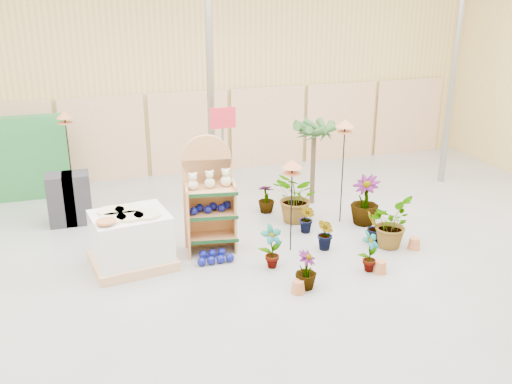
% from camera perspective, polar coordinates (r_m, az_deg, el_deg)
% --- Properties ---
extents(room, '(15.20, 12.10, 4.70)m').
position_cam_1_polar(room, '(8.86, -0.71, 5.92)').
color(room, gray).
rests_on(room, ground).
extents(display_shelf, '(0.92, 0.66, 2.03)m').
position_cam_1_polar(display_shelf, '(9.79, -4.73, -0.66)').
color(display_shelf, tan).
rests_on(display_shelf, ground).
extents(teddy_bears, '(0.74, 0.19, 0.31)m').
position_cam_1_polar(teddy_bears, '(9.59, -4.54, 1.16)').
color(teddy_bears, beige).
rests_on(teddy_bears, display_shelf).
extents(gazing_balls_shelf, '(0.74, 0.25, 0.14)m').
position_cam_1_polar(gazing_balls_shelf, '(9.74, -4.56, -1.59)').
color(gazing_balls_shelf, navy).
rests_on(gazing_balls_shelf, display_shelf).
extents(gazing_balls_floor, '(0.63, 0.39, 0.15)m').
position_cam_1_polar(gazing_balls_floor, '(9.64, -4.18, -6.51)').
color(gazing_balls_floor, navy).
rests_on(gazing_balls_floor, ground).
extents(pallet_stack, '(1.44, 1.26, 0.96)m').
position_cam_1_polar(pallet_stack, '(9.53, -12.37, -4.71)').
color(pallet_stack, tan).
rests_on(pallet_stack, ground).
extents(charcoal_planters, '(0.80, 0.50, 1.00)m').
position_cam_1_polar(charcoal_planters, '(11.51, -18.15, -0.65)').
color(charcoal_planters, black).
rests_on(charcoal_planters, ground).
extents(trellis_stock, '(2.00, 0.30, 1.80)m').
position_cam_1_polar(trellis_stock, '(13.07, -22.63, 3.07)').
color(trellis_stock, '#257436').
rests_on(trellis_stock, ground).
extents(offer_sign, '(0.50, 0.08, 2.20)m').
position_cam_1_polar(offer_sign, '(10.98, -3.32, 5.23)').
color(offer_sign, gray).
rests_on(offer_sign, ground).
extents(bird_table_front, '(0.34, 0.34, 1.65)m').
position_cam_1_polar(bird_table_front, '(9.49, 3.64, 2.54)').
color(bird_table_front, black).
rests_on(bird_table_front, ground).
extents(bird_table_right, '(0.34, 0.34, 2.04)m').
position_cam_1_polar(bird_table_right, '(10.72, 8.88, 6.44)').
color(bird_table_right, black).
rests_on(bird_table_right, ground).
extents(bird_table_back, '(0.34, 0.34, 2.02)m').
position_cam_1_polar(bird_table_back, '(12.00, -18.58, 7.02)').
color(bird_table_back, black).
rests_on(bird_table_back, ground).
extents(palm, '(0.70, 0.70, 1.86)m').
position_cam_1_polar(palm, '(11.70, 5.84, 6.24)').
color(palm, '#4E3D29').
rests_on(palm, ground).
extents(potted_plant_0, '(0.44, 0.35, 0.75)m').
position_cam_1_polar(potted_plant_0, '(9.29, 1.58, -5.51)').
color(potted_plant_0, '#254E21').
rests_on(potted_plant_0, ground).
extents(potted_plant_1, '(0.30, 0.36, 0.61)m').
position_cam_1_polar(potted_plant_1, '(9.98, 7.00, -4.20)').
color(potted_plant_1, '#254E21').
rests_on(potted_plant_1, ground).
extents(potted_plant_3, '(0.73, 0.73, 0.96)m').
position_cam_1_polar(potted_plant_3, '(11.11, 10.83, -0.83)').
color(potted_plant_3, '#254E21').
rests_on(potted_plant_3, ground).
extents(potted_plant_5, '(0.35, 0.38, 0.57)m').
position_cam_1_polar(potted_plant_5, '(10.62, 5.13, -2.68)').
color(potted_plant_5, '#254E21').
rests_on(potted_plant_5, ground).
extents(potted_plant_6, '(0.95, 1.05, 1.01)m').
position_cam_1_polar(potted_plant_6, '(11.01, 4.13, -0.57)').
color(potted_plant_6, '#254E21').
rests_on(potted_plant_6, ground).
extents(potted_plant_7, '(0.48, 0.48, 0.60)m').
position_cam_1_polar(potted_plant_7, '(8.76, 5.04, -7.80)').
color(potted_plant_7, '#254E21').
rests_on(potted_plant_7, ground).
extents(potted_plant_8, '(0.44, 0.40, 0.70)m').
position_cam_1_polar(potted_plant_8, '(9.36, 11.30, -5.87)').
color(potted_plant_8, '#254E21').
rests_on(potted_plant_8, ground).
extents(potted_plant_9, '(0.44, 0.45, 0.63)m').
position_cam_1_polar(potted_plant_9, '(10.34, 11.76, -3.52)').
color(potted_plant_9, '#254E21').
rests_on(potted_plant_9, ground).
extents(potted_plant_10, '(1.04, 1.05, 0.88)m').
position_cam_1_polar(potted_plant_10, '(10.28, 13.24, -3.00)').
color(potted_plant_10, '#254E21').
rests_on(potted_plant_10, ground).
extents(potted_plant_11, '(0.44, 0.44, 0.60)m').
position_cam_1_polar(potted_plant_11, '(11.53, 1.04, -0.63)').
color(potted_plant_11, '#254E21').
rests_on(potted_plant_11, ground).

